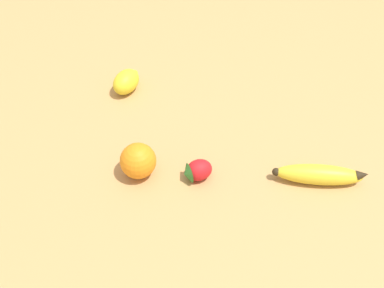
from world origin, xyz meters
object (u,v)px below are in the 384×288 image
at_px(strawberry, 197,171).
at_px(lemon, 126,82).
at_px(banana, 320,175).
at_px(orange, 138,161).

bearing_deg(strawberry, lemon, -80.51).
distance_m(banana, lemon, 0.50).
distance_m(orange, lemon, 0.27).
bearing_deg(orange, strawberry, -93.57).
bearing_deg(lemon, strawberry, -145.86).
height_order(orange, strawberry, orange).
bearing_deg(orange, banana, -90.80).
xyz_separation_m(banana, orange, (0.01, 0.36, 0.02)).
relative_size(banana, orange, 2.60).
relative_size(banana, strawberry, 2.68).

